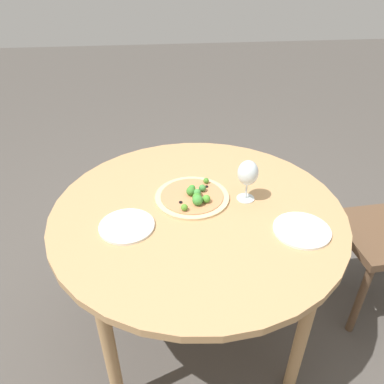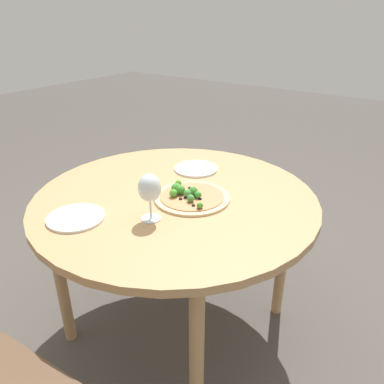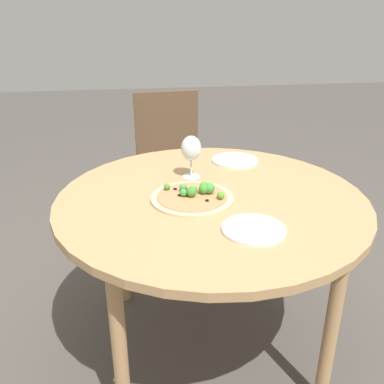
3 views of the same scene
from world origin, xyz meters
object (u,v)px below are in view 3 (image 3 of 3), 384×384
(chair, at_px, (170,163))
(plate_far, at_px, (235,160))
(wine_glass, at_px, (191,149))
(pizza, at_px, (193,196))
(plate_near, at_px, (254,229))

(chair, xyz_separation_m, plate_far, (-0.60, -0.24, 0.22))
(chair, distance_m, plate_far, 0.69)
(chair, bearing_deg, plate_far, -72.09)
(plate_far, bearing_deg, wine_glass, 125.24)
(pizza, relative_size, plate_near, 1.48)
(plate_near, bearing_deg, pizza, 30.53)
(wine_glass, bearing_deg, plate_near, -164.41)
(plate_near, bearing_deg, wine_glass, 15.59)
(chair, distance_m, plate_near, 1.27)
(pizza, height_order, wine_glass, wine_glass)
(wine_glass, bearing_deg, pizza, 174.13)
(pizza, relative_size, plate_far, 1.46)
(pizza, xyz_separation_m, plate_far, (0.37, -0.25, -0.01))
(chair, height_order, wine_glass, chair)
(wine_glass, distance_m, plate_far, 0.30)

